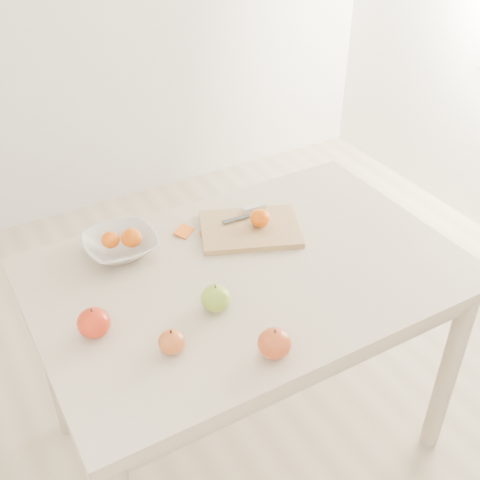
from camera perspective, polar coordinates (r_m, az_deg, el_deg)
ground at (r=2.25m, az=0.67°, el=-17.93°), size 3.50×3.50×0.00m
table at (r=1.76m, az=0.81°, el=-5.28°), size 1.20×0.80×0.75m
cutting_board at (r=1.85m, az=0.95°, el=1.05°), size 0.36×0.32×0.02m
board_tangerine at (r=1.83m, az=1.93°, el=2.10°), size 0.06×0.06×0.05m
fruit_bowl at (r=1.78m, az=-11.24°, el=-0.48°), size 0.21×0.21×0.05m
bowl_tangerine_near at (r=1.77m, az=-12.18°, el=0.02°), size 0.05×0.05×0.05m
bowl_tangerine_far at (r=1.76m, az=-10.26°, el=0.22°), size 0.06×0.06×0.05m
orange_peel_a at (r=1.85m, az=-5.32°, el=0.71°), size 0.07×0.07×0.01m
orange_peel_b at (r=1.84m, az=-3.11°, el=0.56°), size 0.05×0.05×0.01m
paring_knife at (r=1.91m, az=1.08°, el=2.89°), size 0.17×0.05×0.01m
apple_green at (r=1.55m, az=-2.32°, el=-5.53°), size 0.08×0.08×0.07m
apple_red_d at (r=1.46m, az=-6.48°, el=-9.56°), size 0.07×0.07×0.06m
apple_red_c at (r=1.43m, az=3.29°, el=-9.77°), size 0.08×0.08×0.07m
apple_red_b at (r=1.52m, az=-13.69°, el=-7.62°), size 0.08×0.08×0.07m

